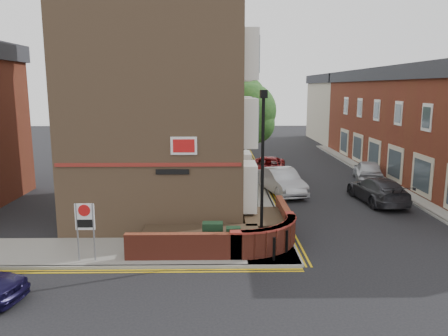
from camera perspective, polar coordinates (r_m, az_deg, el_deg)
ground at (r=16.38m, az=-0.44°, el=-12.92°), size 120.00×120.00×0.00m
pavement_corner at (r=18.06m, az=-11.85°, el=-10.66°), size 13.00×3.00×0.12m
pavement_main at (r=31.76m, az=2.93°, el=-1.23°), size 2.00×32.00×0.12m
pavement_far at (r=31.61m, az=23.65°, el=-2.17°), size 4.00×40.00×0.12m
kerb_side at (r=16.70m, az=-12.83°, el=-12.50°), size 13.00×0.15×0.12m
kerb_main_near at (r=31.84m, az=4.73°, el=-1.22°), size 0.15×32.00×0.12m
kerb_main_far at (r=30.83m, az=20.26°, el=-2.23°), size 0.15×40.00×0.12m
yellow_lines_side at (r=16.50m, az=-13.01°, el=-13.01°), size 13.00×0.28×0.01m
yellow_lines_main at (r=31.88m, az=5.17°, el=-1.31°), size 0.28×32.00×0.01m
corner_building at (r=23.19m, az=-7.78°, el=9.71°), size 8.95×10.40×13.60m
garden_wall at (r=18.70m, az=-0.50°, el=-9.88°), size 6.80×6.00×1.20m
lamppost at (r=16.62m, az=5.03°, el=-0.52°), size 0.25×0.50×6.30m
utility_cabinet_large at (r=17.33m, az=-1.48°, el=-9.03°), size 0.80×0.45×1.20m
utility_cabinet_small at (r=17.07m, az=1.23°, el=-9.51°), size 0.55×0.40×1.10m
bollard_near at (r=16.67m, az=6.55°, el=-10.45°), size 0.11×0.11×0.90m
bollard_far at (r=17.49m, az=8.19°, el=-9.46°), size 0.11×0.11×0.90m
zone_sign at (r=16.99m, az=-17.70°, el=-6.66°), size 0.72×0.07×2.20m
far_terrace at (r=35.29m, az=23.68°, el=5.62°), size 5.40×30.40×8.00m
far_terrace_cream at (r=55.06m, az=14.62°, el=7.61°), size 5.40×12.40×8.00m
tree_near at (r=29.21m, az=3.27°, el=6.94°), size 3.64×3.65×6.70m
tree_mid at (r=37.16m, az=2.38°, el=8.47°), size 4.03×4.03×7.42m
tree_far at (r=45.15m, az=1.80°, el=8.48°), size 3.81×3.81×7.00m
traffic_light_assembly at (r=40.28m, az=2.69°, el=5.19°), size 0.20×0.16×4.20m
silver_car_near at (r=27.25m, az=7.56°, el=-1.72°), size 2.69×5.01×1.57m
red_car_main at (r=32.23m, az=5.73°, el=0.09°), size 3.30×5.49×1.43m
grey_car_far at (r=26.48m, az=19.41°, el=-2.72°), size 2.49×5.19×1.46m
silver_car_far at (r=32.33m, az=18.28°, el=-0.30°), size 2.69×4.67×1.50m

